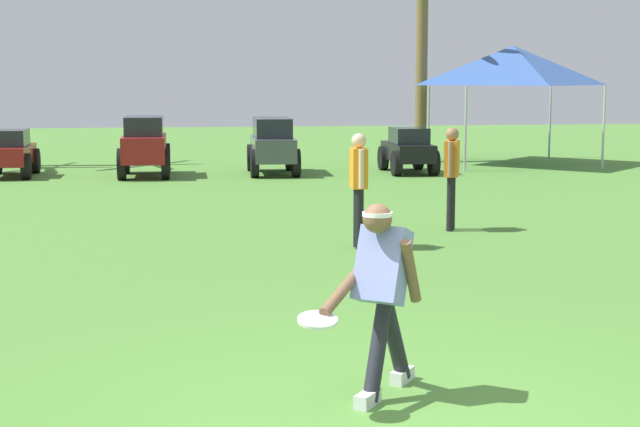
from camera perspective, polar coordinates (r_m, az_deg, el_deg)
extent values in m
plane|color=#4E8534|center=(6.71, 4.80, -12.20)|extent=(80.00, 80.00, 0.00)
cylinder|color=#23232D|center=(7.10, 3.36, -7.99)|extent=(0.30, 0.36, 0.72)
cube|color=silver|center=(7.05, 2.79, -10.73)|extent=(0.23, 0.27, 0.10)
cylinder|color=#23232D|center=(7.37, 4.37, -7.39)|extent=(0.35, 0.42, 0.69)
cube|color=silver|center=(7.59, 4.80, -9.38)|extent=(0.23, 0.27, 0.10)
cube|color=#7A84C6|center=(7.02, 3.64, -3.02)|extent=(0.49, 0.50, 0.58)
sphere|color=brown|center=(6.88, 3.36, -0.29)|extent=(0.29, 0.29, 0.21)
cylinder|color=white|center=(6.88, 3.36, -0.04)|extent=(0.30, 0.30, 0.03)
cylinder|color=brown|center=(6.88, 1.29, -4.54)|extent=(0.40, 0.51, 0.27)
cylinder|color=brown|center=(6.99, 5.30, -3.36)|extent=(0.23, 0.28, 0.49)
cylinder|color=white|center=(6.64, -0.15, -6.21)|extent=(0.28, 0.28, 0.07)
cylinder|color=black|center=(14.88, 7.59, 0.54)|extent=(0.14, 0.14, 0.82)
cylinder|color=black|center=(15.06, 7.66, 0.63)|extent=(0.14, 0.14, 0.82)
cube|color=orange|center=(14.90, 7.68, 3.18)|extent=(0.31, 0.39, 0.54)
cylinder|color=#936B4C|center=(14.69, 7.59, 3.15)|extent=(0.09, 0.09, 0.52)
cylinder|color=#936B4C|center=(15.11, 7.76, 3.28)|extent=(0.09, 0.09, 0.52)
sphere|color=#936B4C|center=(14.87, 7.70, 4.60)|extent=(0.26, 0.26, 0.20)
cylinder|color=black|center=(13.21, 2.32, -0.33)|extent=(0.11, 0.11, 0.82)
cylinder|color=black|center=(13.38, 2.19, -0.22)|extent=(0.11, 0.11, 0.82)
cube|color=orange|center=(13.22, 2.27, 2.65)|extent=(0.21, 0.34, 0.54)
cylinder|color=beige|center=(13.01, 2.42, 2.61)|extent=(0.07, 0.07, 0.52)
cylinder|color=beige|center=(13.42, 2.12, 2.77)|extent=(0.07, 0.07, 0.52)
sphere|color=beige|center=(13.19, 2.28, 4.25)|extent=(0.20, 0.20, 0.20)
cube|color=maroon|center=(24.02, -17.55, 3.28)|extent=(0.91, 2.20, 0.42)
cube|color=#1E232B|center=(23.90, -17.63, 4.21)|extent=(0.80, 1.10, 0.38)
cylinder|color=black|center=(24.74, -16.23, 2.97)|extent=(0.18, 0.60, 0.60)
cylinder|color=black|center=(23.22, -16.72, 2.64)|extent=(0.18, 0.60, 0.60)
cube|color=maroon|center=(23.32, -10.17, 3.76)|extent=(0.99, 2.36, 0.60)
cube|color=#1E232B|center=(23.34, -10.20, 5.04)|extent=(0.87, 1.56, 0.44)
cylinder|color=black|center=(24.14, -11.25, 3.16)|extent=(0.18, 0.72, 0.72)
cylinder|color=black|center=(24.10, -8.93, 3.21)|extent=(0.18, 0.72, 0.72)
cylinder|color=black|center=(22.59, -11.47, 2.83)|extent=(0.18, 0.72, 0.72)
cylinder|color=black|center=(22.55, -8.98, 2.89)|extent=(0.18, 0.72, 0.72)
cube|color=#474C51|center=(23.56, -2.77, 3.78)|extent=(1.02, 2.42, 0.55)
cube|color=#1E232B|center=(23.67, -2.80, 5.03)|extent=(0.89, 1.82, 0.46)
cylinder|color=black|center=(24.38, -4.03, 3.27)|extent=(0.20, 0.66, 0.66)
cylinder|color=black|center=(24.45, -1.78, 3.29)|extent=(0.20, 0.66, 0.66)
cylinder|color=black|center=(22.72, -3.82, 2.93)|extent=(0.20, 0.66, 0.66)
cylinder|color=black|center=(22.79, -1.41, 2.96)|extent=(0.20, 0.66, 0.66)
cube|color=black|center=(23.94, 5.13, 3.60)|extent=(0.91, 2.20, 0.42)
cube|color=#1E232B|center=(23.81, 5.20, 4.54)|extent=(0.80, 1.10, 0.38)
cylinder|color=black|center=(24.60, 3.69, 3.24)|extent=(0.18, 0.60, 0.60)
cylinder|color=black|center=(24.80, 5.73, 3.26)|extent=(0.18, 0.60, 0.60)
cylinder|color=black|center=(23.10, 4.47, 2.93)|extent=(0.18, 0.60, 0.60)
cylinder|color=black|center=(23.32, 6.64, 2.94)|extent=(0.18, 0.60, 0.60)
cylinder|color=brown|center=(27.07, 5.92, 8.42)|extent=(0.32, 0.32, 5.11)
cylinder|color=#B2B5BA|center=(28.98, 13.24, 5.24)|extent=(0.06, 0.06, 2.10)
cylinder|color=#B2B5BA|center=(27.87, 6.33, 5.30)|extent=(0.06, 0.06, 2.10)
cylinder|color=#B2B5BA|center=(25.69, 16.18, 4.82)|extent=(0.06, 0.06, 2.10)
cylinder|color=#B2B5BA|center=(24.42, 8.47, 4.90)|extent=(0.06, 0.06, 2.10)
pyramid|color=#33569E|center=(26.65, 11.15, 8.46)|extent=(3.77, 3.77, 1.04)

